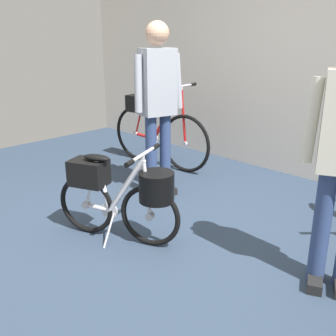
{
  "coord_description": "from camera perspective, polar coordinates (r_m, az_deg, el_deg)",
  "views": [
    {
      "loc": [
        1.89,
        -1.8,
        1.54
      ],
      "look_at": [
        -0.13,
        0.27,
        0.55
      ],
      "focal_mm": 42.09,
      "sensor_mm": 36.0,
      "label": 1
    }
  ],
  "objects": [
    {
      "name": "visitor_near_wall",
      "position": [
        3.8,
        -1.46,
        9.88
      ],
      "size": [
        0.34,
        0.52,
        1.66
      ],
      "color": "navy",
      "rests_on": "ground_plane"
    },
    {
      "name": "display_bike_right",
      "position": [
        4.8,
        -1.89,
        5.74
      ],
      "size": [
        1.46,
        0.53,
        1.01
      ],
      "color": "black",
      "rests_on": "ground_plane"
    },
    {
      "name": "folding_bike_foreground",
      "position": [
        3.01,
        -6.73,
        -3.51
      ],
      "size": [
        0.98,
        0.58,
        0.74
      ],
      "color": "black",
      "rests_on": "ground_plane"
    },
    {
      "name": "back_wall",
      "position": [
        4.52,
        20.64,
        17.98
      ],
      "size": [
        7.13,
        0.1,
        3.12
      ],
      "primitive_type": "cube",
      "color": "silver",
      "rests_on": "ground_plane"
    },
    {
      "name": "ground_plane",
      "position": [
        3.03,
        -1.85,
        -11.69
      ],
      "size": [
        7.13,
        7.13,
        0.0
      ],
      "primitive_type": "plane",
      "color": "#2D3D51"
    }
  ]
}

